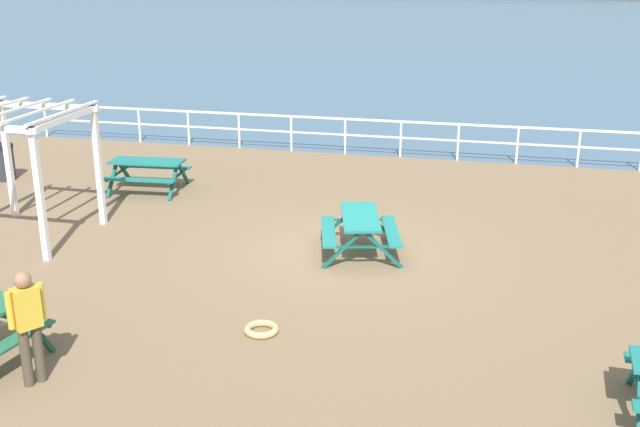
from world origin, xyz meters
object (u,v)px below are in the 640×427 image
at_px(picnic_table_near_right, 148,168).
at_px(lattice_pergola, 19,143).
at_px(picnic_table_near_left, 360,225).
at_px(visitor, 28,321).
at_px(litter_bin, 4,162).

height_order(picnic_table_near_right, lattice_pergola, lattice_pergola).
bearing_deg(picnic_table_near_left, picnic_table_near_right, 49.40).
bearing_deg(picnic_table_near_right, picnic_table_near_left, -31.50).
bearing_deg(visitor, lattice_pergola, -23.91).
relative_size(picnic_table_near_right, litter_bin, 2.02).
relative_size(picnic_table_near_left, litter_bin, 2.22).
height_order(picnic_table_near_right, litter_bin, litter_bin).
relative_size(picnic_table_near_left, picnic_table_near_right, 1.10).
xyz_separation_m(visitor, lattice_pergola, (-3.45, 5.19, 1.05)).
height_order(picnic_table_near_left, litter_bin, litter_bin).
bearing_deg(lattice_pergola, picnic_table_near_left, 6.08).
relative_size(picnic_table_near_right, visitor, 1.16).
distance_m(picnic_table_near_right, litter_bin, 4.08).
bearing_deg(lattice_pergola, litter_bin, 130.48).
height_order(visitor, litter_bin, visitor).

